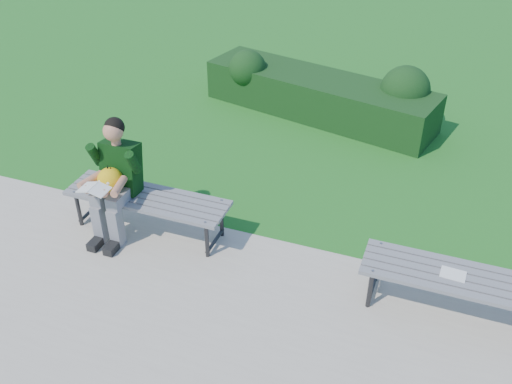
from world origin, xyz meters
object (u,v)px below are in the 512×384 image
bench_left (147,200)px  bench_right (464,282)px  seated_boy (115,176)px  hedge (325,93)px  paper_sheet (453,274)px

bench_left → bench_right: same height
seated_boy → bench_right: bearing=-0.6°
bench_right → hedge: bearing=121.3°
seated_boy → paper_sheet: bearing=-0.6°
seated_boy → bench_left: bearing=18.1°
bench_right → bench_left: bearing=177.6°
seated_boy → paper_sheet: (3.47, -0.04, -0.24)m
paper_sheet → seated_boy: bearing=179.4°
bench_right → seated_boy: 3.59m
hedge → bench_left: hedge is taller
hedge → bench_left: size_ratio=2.05×
hedge → paper_sheet: 4.24m
bench_left → seated_boy: bearing=-161.9°
paper_sheet → hedge: bearing=120.2°
hedge → seated_boy: 3.88m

